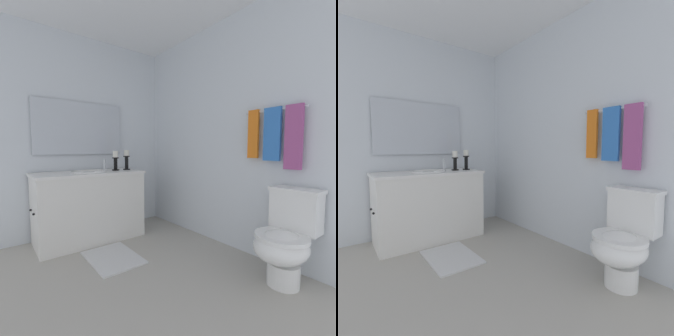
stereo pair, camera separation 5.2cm
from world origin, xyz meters
The scene contains 14 objects.
floor centered at (0.00, 0.00, -0.01)m, with size 2.64×2.57×0.02m, color #B2ADA3.
wall_back centered at (0.00, 1.28, 1.23)m, with size 2.64×0.04×2.45m, color silver.
wall_left centered at (-1.32, 0.00, 1.23)m, with size 0.04×2.57×2.45m, color silver.
vanity_cabinet centered at (-1.00, 0.12, 0.40)m, with size 0.58×1.20×0.80m.
sink_basin centered at (-1.00, 0.12, 0.76)m, with size 0.40×0.40×0.24m.
mirror centered at (-1.28, 0.12, 1.32)m, with size 0.02×1.06×0.64m, color silver.
candle_holder_tall centered at (-0.98, 0.60, 0.93)m, with size 0.09×0.09×0.25m.
candle_holder_short centered at (-0.99, 0.45, 0.93)m, with size 0.09×0.09×0.24m.
toilet centered at (0.86, 1.00, 0.37)m, with size 0.39×0.54×0.75m.
towel_bar centered at (0.61, 1.22, 1.41)m, with size 0.02×0.02×0.56m, color silver.
towel_near_vanity centered at (0.43, 1.21, 1.20)m, with size 0.10×0.03×0.45m, color orange.
towel_center centered at (0.61, 1.21, 1.20)m, with size 0.15×0.03×0.47m, color blue.
towel_near_corner centered at (0.80, 1.21, 1.16)m, with size 0.14×0.03×0.54m, color #A54C8C.
bath_mat centered at (-0.37, 0.12, 0.01)m, with size 0.60×0.44×0.02m, color silver.
Camera 2 is at (1.72, -0.76, 1.06)m, focal length 24.88 mm.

